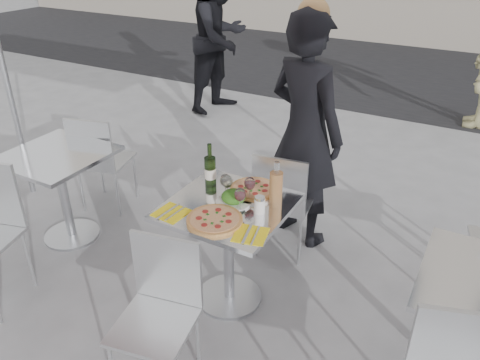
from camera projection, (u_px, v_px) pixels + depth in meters
The scene contains 21 objects.
ground at pixel (229, 298), 3.21m from camera, with size 80.00×80.00×0.00m, color slate.
street_asphalt at pixel (416, 72), 8.20m from camera, with size 24.00×5.00×0.00m, color black.
main_table at pixel (228, 233), 2.96m from camera, with size 0.72×0.72×0.75m.
side_table_left at pixel (61, 178), 3.60m from camera, with size 0.72×0.72×0.75m.
chair_far at pixel (282, 197), 3.40m from camera, with size 0.45×0.46×0.87m.
chair_near at pixel (160, 303), 2.45m from camera, with size 0.46×0.47×0.86m.
side_chair_lfar at pixel (99, 156), 3.98m from camera, with size 0.50×0.51×0.89m.
woman_diner at pixel (305, 133), 3.47m from camera, with size 0.66×0.43×1.80m, color black.
pedestrian_a at pixel (220, 38), 6.10m from camera, with size 0.94×0.73×1.93m, color black.
pizza_near at pixel (215, 220), 2.69m from camera, with size 0.33×0.33×0.02m.
pizza_far at pixel (254, 190), 2.99m from camera, with size 0.34×0.34×0.03m.
salad_plate at pixel (234, 198), 2.86m from camera, with size 0.22×0.22×0.09m.
wine_bottle at pixel (210, 170), 3.02m from camera, with size 0.07×0.08×0.29m.
carafe at pixel (276, 188), 2.80m from camera, with size 0.08×0.08×0.29m.
sugar_shaker at pixel (260, 205), 2.75m from camera, with size 0.06×0.06×0.11m.
wineglass_white_a at pixel (227, 182), 2.88m from camera, with size 0.07×0.07×0.16m.
wineglass_white_b at pixel (225, 181), 2.89m from camera, with size 0.07×0.07×0.16m.
wineglass_red_a at pixel (240, 195), 2.74m from camera, with size 0.07×0.07×0.16m.
wineglass_red_b at pixel (250, 184), 2.86m from camera, with size 0.07×0.07×0.16m.
napkin_left at pixel (171, 212), 2.77m from camera, with size 0.19×0.20×0.01m.
napkin_right at pixel (251, 234), 2.57m from camera, with size 0.22×0.22×0.01m.
Camera 1 is at (1.25, -2.09, 2.25)m, focal length 35.00 mm.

